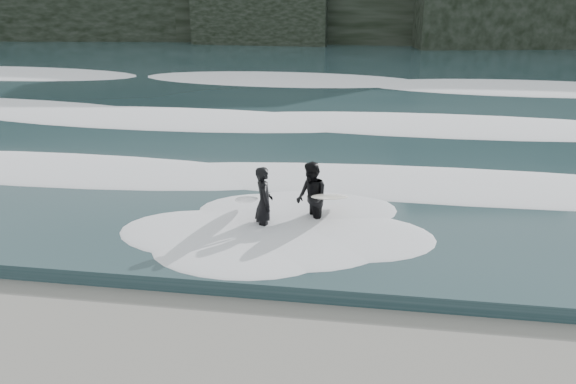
# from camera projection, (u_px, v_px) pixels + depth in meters

# --- Properties ---
(sea) EXTENTS (90.00, 52.00, 0.30)m
(sea) POSITION_uv_depth(u_px,v_px,m) (358.00, 73.00, 35.50)
(sea) COLOR #233A3E
(sea) RESTS_ON ground
(foam_near) EXTENTS (60.00, 3.20, 0.20)m
(foam_near) POSITION_uv_depth(u_px,v_px,m) (313.00, 177.00, 16.76)
(foam_near) COLOR white
(foam_near) RESTS_ON sea
(foam_mid) EXTENTS (60.00, 4.00, 0.24)m
(foam_mid) POSITION_uv_depth(u_px,v_px,m) (337.00, 119.00, 23.28)
(foam_mid) COLOR white
(foam_mid) RESTS_ON sea
(foam_far) EXTENTS (60.00, 4.80, 0.30)m
(foam_far) POSITION_uv_depth(u_px,v_px,m) (353.00, 79.00, 31.67)
(foam_far) COLOR white
(foam_far) RESTS_ON sea
(surfer_left) EXTENTS (1.16, 1.86, 1.61)m
(surfer_left) POSITION_uv_depth(u_px,v_px,m) (260.00, 202.00, 13.71)
(surfer_left) COLOR black
(surfer_left) RESTS_ON ground
(surfer_right) EXTENTS (1.37, 2.07, 1.60)m
(surfer_right) POSITION_uv_depth(u_px,v_px,m) (314.00, 198.00, 13.99)
(surfer_right) COLOR black
(surfer_right) RESTS_ON ground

